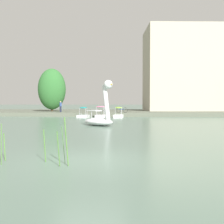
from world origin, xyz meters
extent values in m
plane|color=#567060|center=(0.00, 0.00, 0.00)|extent=(585.24, 585.24, 0.00)
cube|color=#5B6051|center=(0.00, 40.69, 0.28)|extent=(123.28, 21.76, 0.56)
ellipsoid|color=white|center=(-1.29, 14.72, 0.34)|extent=(3.52, 3.53, 0.67)
cylinder|color=white|center=(-0.54, 13.96, 2.05)|extent=(0.89, 0.89, 3.04)
sphere|color=white|center=(-0.36, 13.78, 3.55)|extent=(1.04, 1.04, 0.74)
cone|color=yellow|center=(-0.15, 13.57, 3.55)|extent=(0.68, 0.68, 0.40)
cube|color=white|center=(-1.48, 14.90, 1.32)|extent=(1.81, 1.81, 0.08)
cylinder|color=silver|center=(-1.87, 14.51, 1.00)|extent=(0.04, 0.04, 0.65)
cylinder|color=silver|center=(-1.09, 15.29, 1.00)|extent=(0.04, 0.04, 0.65)
cube|color=white|center=(0.01, 27.43, 0.21)|extent=(1.33, 2.39, 0.42)
ellipsoid|color=#8CCC38|center=(0.01, 27.43, 1.36)|extent=(1.01, 1.32, 0.20)
cylinder|color=#B7B7BF|center=(-0.34, 27.96, 0.89)|extent=(0.04, 0.04, 0.94)
cylinder|color=#B7B7BF|center=(0.42, 27.92, 0.89)|extent=(0.04, 0.04, 0.94)
cylinder|color=#B7B7BF|center=(-0.39, 26.94, 0.89)|extent=(0.04, 0.04, 0.94)
cylinder|color=#B7B7BF|center=(0.37, 26.90, 0.89)|extent=(0.04, 0.04, 0.94)
cube|color=white|center=(-2.42, 27.54, 0.19)|extent=(1.33, 2.18, 0.38)
ellipsoid|color=pink|center=(-2.42, 27.54, 1.48)|extent=(1.23, 1.39, 0.20)
cylinder|color=#B7B7BF|center=(-2.88, 28.09, 0.93)|extent=(0.04, 0.04, 1.11)
cylinder|color=#B7B7BF|center=(-1.92, 28.07, 0.93)|extent=(0.04, 0.04, 1.11)
cylinder|color=#B7B7BF|center=(-2.91, 27.01, 0.93)|extent=(0.04, 0.04, 1.11)
cylinder|color=#B7B7BF|center=(-1.95, 26.98, 0.93)|extent=(0.04, 0.04, 1.11)
cube|color=white|center=(-4.77, 27.68, 0.18)|extent=(1.53, 2.22, 0.35)
ellipsoid|color=teal|center=(-4.77, 27.68, 1.34)|extent=(1.13, 1.09, 0.20)
cylinder|color=#B7B7BF|center=(-5.15, 28.12, 0.85)|extent=(0.04, 0.04, 0.99)
cylinder|color=#B7B7BF|center=(-4.32, 28.03, 0.85)|extent=(0.04, 0.04, 0.99)
cylinder|color=#B7B7BF|center=(-5.23, 27.33, 0.85)|extent=(0.04, 0.04, 0.99)
cylinder|color=#B7B7BF|center=(-4.40, 27.25, 0.85)|extent=(0.04, 0.04, 0.99)
cylinder|color=#423323|center=(-11.51, 36.28, 2.11)|extent=(0.39, 0.39, 3.10)
ellipsoid|color=#2D662D|center=(-11.51, 36.28, 4.31)|extent=(5.39, 4.81, 6.87)
cube|color=#23283D|center=(-9.12, 32.50, 1.01)|extent=(0.29, 0.29, 0.89)
cube|color=#334C8C|center=(-9.12, 32.50, 1.76)|extent=(0.32, 0.32, 0.60)
sphere|color=tan|center=(-9.12, 32.50, 2.16)|extent=(0.21, 0.21, 0.21)
torus|color=black|center=(0.88, 30.83, 0.93)|extent=(0.73, 0.21, 0.74)
torus|color=black|center=(-0.10, 31.06, 0.93)|extent=(0.73, 0.21, 0.74)
cube|color=#1E59A5|center=(0.39, 30.95, 1.05)|extent=(0.90, 0.25, 0.04)
cylinder|color=#1E59A5|center=(0.19, 30.99, 1.16)|extent=(0.03, 0.03, 0.31)
cube|color=#B2A893|center=(15.19, 43.03, 8.12)|extent=(21.98, 11.25, 15.11)
cylinder|color=#4C7F33|center=(-0.84, -0.96, 0.56)|extent=(0.08, 0.16, 1.12)
cylinder|color=#4C7F33|center=(-1.48, -0.31, 0.56)|extent=(0.08, 0.07, 1.11)
cylinder|color=#4C7F33|center=(-0.62, -0.83, 0.77)|extent=(0.14, 0.06, 1.54)
cylinder|color=#4C7F33|center=(-0.78, -0.57, 0.62)|extent=(0.08, 0.20, 1.23)
cylinder|color=#4C7F33|center=(-2.94, -0.15, 0.47)|extent=(0.13, 0.13, 0.94)
cylinder|color=#4C7F33|center=(-2.74, -0.82, 0.67)|extent=(0.03, 0.07, 1.33)
camera|label=1|loc=(1.35, -9.41, 2.01)|focal=44.21mm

